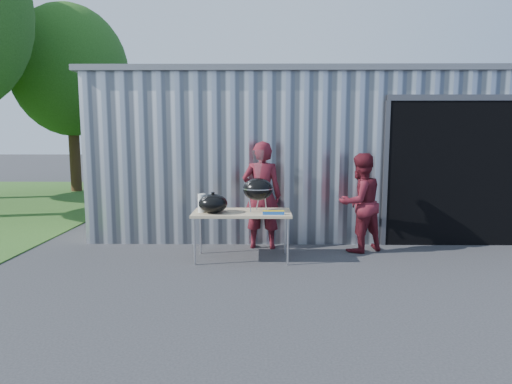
{
  "coord_description": "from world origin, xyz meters",
  "views": [
    {
      "loc": [
        -0.11,
        -5.7,
        1.9
      ],
      "look_at": [
        -0.17,
        0.83,
        1.05
      ],
      "focal_mm": 30.0,
      "sensor_mm": 36.0,
      "label": 1
    }
  ],
  "objects_px": {
    "person_cook": "(262,195)",
    "person_bystander": "(360,203)",
    "folding_table": "(242,214)",
    "kettle_grill": "(258,185)"
  },
  "relations": [
    {
      "from": "folding_table",
      "to": "person_bystander",
      "type": "bearing_deg",
      "value": 14.47
    },
    {
      "from": "folding_table",
      "to": "person_cook",
      "type": "distance_m",
      "value": 0.78
    },
    {
      "from": "kettle_grill",
      "to": "person_bystander",
      "type": "xyz_separation_m",
      "value": [
        1.68,
        0.45,
        -0.35
      ]
    },
    {
      "from": "kettle_grill",
      "to": "person_cook",
      "type": "height_order",
      "value": "person_cook"
    },
    {
      "from": "person_bystander",
      "to": "folding_table",
      "type": "bearing_deg",
      "value": -12.64
    },
    {
      "from": "person_cook",
      "to": "person_bystander",
      "type": "height_order",
      "value": "person_cook"
    },
    {
      "from": "person_cook",
      "to": "folding_table",
      "type": "bearing_deg",
      "value": 70.44
    },
    {
      "from": "person_cook",
      "to": "kettle_grill",
      "type": "bearing_deg",
      "value": 88.79
    },
    {
      "from": "folding_table",
      "to": "person_bystander",
      "type": "relative_size",
      "value": 0.92
    },
    {
      "from": "folding_table",
      "to": "kettle_grill",
      "type": "relative_size",
      "value": 1.59
    }
  ]
}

